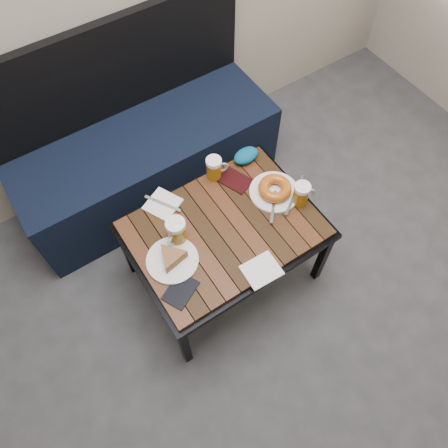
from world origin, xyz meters
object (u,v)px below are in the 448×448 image
passport_navy (181,291)px  knit_pouch (246,156)px  beer_mug_left (176,232)px  cafe_table (224,232)px  beer_mug_centre (214,168)px  passport_burgundy (235,181)px  beer_mug_right (301,194)px  bench (146,155)px  plate_bagel (275,190)px  plate_pie (172,259)px

passport_navy → knit_pouch: 0.73m
beer_mug_left → cafe_table: bearing=132.1°
knit_pouch → beer_mug_centre: bearing=-179.8°
passport_burgundy → knit_pouch: 0.14m
beer_mug_centre → beer_mug_right: bearing=-39.5°
passport_navy → knit_pouch: size_ratio=1.07×
bench → passport_burgundy: 0.61m
passport_burgundy → bench: bearing=90.9°
beer_mug_left → knit_pouch: 0.54m
plate_bagel → passport_navy: size_ratio=2.06×
bench → plate_bagel: (0.33, -0.69, 0.23)m
beer_mug_right → passport_burgundy: (-0.18, 0.25, -0.06)m
plate_pie → beer_mug_right: bearing=-5.0°
beer_mug_left → passport_navy: (-0.11, -0.21, -0.06)m
beer_mug_centre → knit_pouch: 0.18m
beer_mug_right → knit_pouch: 0.34m
cafe_table → beer_mug_centre: beer_mug_centre is taller
bench → beer_mug_left: bench is taller
beer_mug_left → beer_mug_right: bearing=135.2°
plate_bagel → passport_navy: 0.63m
passport_burgundy → beer_mug_centre: bearing=107.4°
cafe_table → plate_bagel: 0.30m
bench → cafe_table: 0.73m
beer_mug_right → passport_navy: size_ratio=0.84×
plate_pie → passport_navy: (-0.04, -0.13, -0.02)m
bench → plate_pie: size_ratio=6.36×
beer_mug_centre → beer_mug_right: same height
beer_mug_right → passport_burgundy: bearing=142.8°
bench → beer_mug_right: size_ratio=11.94×
beer_mug_right → plate_bagel: size_ratio=0.41×
cafe_table → beer_mug_centre: size_ratio=7.17×
cafe_table → passport_burgundy: bearing=44.6°
bench → beer_mug_left: (-0.16, -0.65, 0.27)m
cafe_table → plate_pie: 0.28m
beer_mug_left → passport_burgundy: bearing=166.1°
beer_mug_centre → cafe_table: bearing=-100.1°
beer_mug_centre → knit_pouch: size_ratio=0.90×
beer_mug_right → bench: bearing=134.7°
beer_mug_right → knit_pouch: beer_mug_right is taller
beer_mug_centre → knit_pouch: (0.18, 0.00, -0.03)m
passport_navy → passport_burgundy: bearing=97.2°
plate_pie → beer_mug_left: bearing=48.0°
knit_pouch → beer_mug_right: bearing=-78.8°
passport_burgundy → cafe_table: bearing=-157.2°
cafe_table → plate_bagel: bearing=4.7°
bench → plate_bagel: bench is taller
bench → cafe_table: (0.04, -0.71, 0.16)m
beer_mug_right → passport_burgundy: beer_mug_right is taller
knit_pouch → beer_mug_left: bearing=-158.0°
knit_pouch → plate_bagel: bearing=-91.0°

